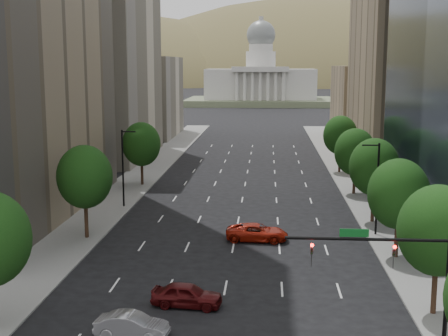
% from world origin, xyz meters
% --- Properties ---
extents(sidewalk_left, '(6.00, 200.00, 0.15)m').
position_xyz_m(sidewalk_left, '(-15.50, 60.00, 0.07)').
color(sidewalk_left, slate).
rests_on(sidewalk_left, ground).
extents(sidewalk_right, '(6.00, 200.00, 0.15)m').
position_xyz_m(sidewalk_right, '(15.50, 60.00, 0.07)').
color(sidewalk_right, slate).
rests_on(sidewalk_right, ground).
extents(midrise_cream_left, '(14.00, 30.00, 35.00)m').
position_xyz_m(midrise_cream_left, '(-25.00, 103.00, 17.50)').
color(midrise_cream_left, beige).
rests_on(midrise_cream_left, ground).
extents(filler_left, '(14.00, 26.00, 18.00)m').
position_xyz_m(filler_left, '(-25.00, 136.00, 9.00)').
color(filler_left, beige).
rests_on(filler_left, ground).
extents(parking_tan_right, '(14.00, 30.00, 30.00)m').
position_xyz_m(parking_tan_right, '(25.00, 100.00, 15.00)').
color(parking_tan_right, '#8C7759').
rests_on(parking_tan_right, ground).
extents(filler_right, '(14.00, 26.00, 16.00)m').
position_xyz_m(filler_right, '(25.00, 133.00, 8.00)').
color(filler_right, '#8C7759').
rests_on(filler_right, ground).
extents(tree_right_1, '(5.20, 5.20, 8.75)m').
position_xyz_m(tree_right_1, '(14.00, 36.00, 5.75)').
color(tree_right_1, '#382316').
rests_on(tree_right_1, ground).
extents(tree_right_2, '(5.20, 5.20, 8.61)m').
position_xyz_m(tree_right_2, '(14.00, 48.00, 5.60)').
color(tree_right_2, '#382316').
rests_on(tree_right_2, ground).
extents(tree_right_3, '(5.20, 5.20, 8.89)m').
position_xyz_m(tree_right_3, '(14.00, 60.00, 5.89)').
color(tree_right_3, '#382316').
rests_on(tree_right_3, ground).
extents(tree_right_4, '(5.20, 5.20, 8.46)m').
position_xyz_m(tree_right_4, '(14.00, 74.00, 5.46)').
color(tree_right_4, '#382316').
rests_on(tree_right_4, ground).
extents(tree_right_5, '(5.20, 5.20, 8.75)m').
position_xyz_m(tree_right_5, '(14.00, 90.00, 5.75)').
color(tree_right_5, '#382316').
rests_on(tree_right_5, ground).
extents(tree_left_1, '(5.20, 5.20, 8.97)m').
position_xyz_m(tree_left_1, '(-14.00, 52.00, 5.96)').
color(tree_left_1, '#382316').
rests_on(tree_left_1, ground).
extents(tree_left_2, '(5.20, 5.20, 8.68)m').
position_xyz_m(tree_left_2, '(-14.00, 78.00, 5.68)').
color(tree_left_2, '#382316').
rests_on(tree_left_2, ground).
extents(streetlight_rn, '(1.70, 0.20, 9.00)m').
position_xyz_m(streetlight_rn, '(13.44, 55.00, 4.84)').
color(streetlight_rn, black).
rests_on(streetlight_rn, ground).
extents(streetlight_ln, '(1.70, 0.20, 9.00)m').
position_xyz_m(streetlight_ln, '(-13.44, 65.00, 4.84)').
color(streetlight_ln, black).
rests_on(streetlight_ln, ground).
extents(traffic_signal, '(9.12, 0.40, 7.38)m').
position_xyz_m(traffic_signal, '(10.53, 30.00, 5.17)').
color(traffic_signal, black).
rests_on(traffic_signal, ground).
extents(capitol, '(60.00, 40.00, 35.20)m').
position_xyz_m(capitol, '(0.00, 249.71, 8.58)').
color(capitol, '#596647').
rests_on(capitol, ground).
extents(foothills, '(720.00, 413.00, 263.00)m').
position_xyz_m(foothills, '(34.67, 599.39, -37.78)').
color(foothills, brown).
rests_on(foothills, ground).
extents(car_maroon, '(5.01, 2.43, 1.65)m').
position_xyz_m(car_maroon, '(-2.38, 36.29, 0.82)').
color(car_maroon, '#440B0C').
rests_on(car_maroon, ground).
extents(car_silver, '(4.63, 2.03, 1.48)m').
position_xyz_m(car_silver, '(-5.09, 31.34, 0.74)').
color(car_silver, gray).
rests_on(car_silver, ground).
extents(car_red_far, '(5.88, 2.91, 1.60)m').
position_xyz_m(car_red_far, '(2.11, 52.48, 0.80)').
color(car_red_far, '#9C190B').
rests_on(car_red_far, ground).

